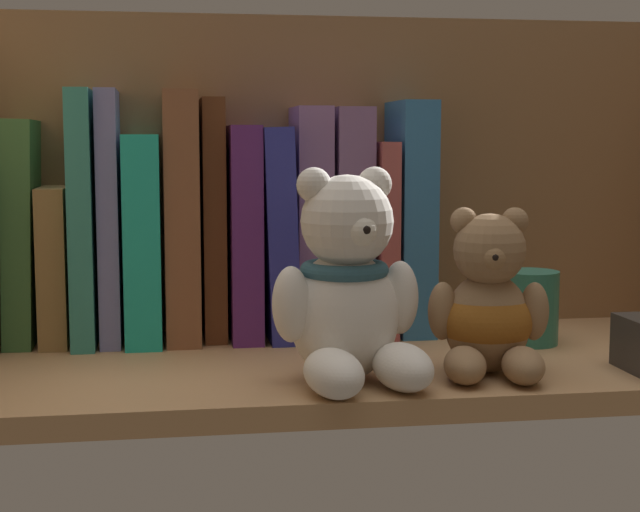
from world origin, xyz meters
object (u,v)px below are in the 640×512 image
teddy_bear_larger (348,291)px  book_13 (407,217)px  book_8 (242,231)px  book_11 (347,221)px  book_7 (213,219)px  book_5 (143,237)px  book_6 (181,216)px  book_3 (85,217)px  pillar_candle (529,307)px  book_12 (377,237)px  book_2 (57,264)px  book_9 (275,232)px  book_10 (310,221)px  teddy_bear_smaller (488,309)px  book_4 (111,216)px  book_1 (23,232)px

teddy_bear_larger → book_13: bearing=64.3°
book_8 → book_11: book_11 is taller
book_7 → book_11: size_ratio=1.04×
book_5 → book_6: size_ratio=0.83×
book_3 → pillar_candle: bearing=-11.9°
book_3 → book_6: 9.21cm
book_11 → book_12: bearing=0.0°
book_11 → teddy_bear_larger: bearing=-100.4°
book_2 → teddy_bear_larger: teddy_bear_larger is taller
book_2 → book_9: 21.48cm
book_5 → book_13: 26.60cm
book_2 → pillar_candle: size_ratio=2.14×
book_10 → book_8: bearing=180.0°
book_8 → teddy_bear_smaller: book_8 is taller
book_2 → book_8: 18.27cm
book_10 → pillar_candle: book_10 is taller
book_2 → teddy_bear_larger: 32.40cm
book_4 → book_5: book_4 is taller
teddy_bear_larger → book_5: bearing=128.4°
book_9 → book_8: bearing=180.0°
book_6 → book_10: (12.78, 0.00, -0.69)cm
teddy_bear_smaller → book_13: bearing=95.8°
book_7 → book_11: 13.57cm
book_6 → book_12: 19.91cm
book_5 → teddy_bear_smaller: book_5 is taller
book_13 → book_10: bearing=180.0°
book_5 → book_11: 20.42cm
book_1 → book_11: 31.69cm
book_13 → pillar_candle: book_13 is taller
book_8 → book_9: bearing=-0.0°
book_1 → book_5: 11.33cm
book_6 → book_7: 3.11cm
pillar_candle → book_8: bearing=161.7°
book_4 → book_3: bearing=180.0°
book_1 → book_8: bearing=0.0°
book_5 → book_8: size_ratio=0.96×
teddy_bear_larger → book_7: bearing=115.0°
book_5 → book_12: (23.49, 0.00, -0.34)cm
book_10 → book_11: size_ratio=1.00×
book_3 → teddy_bear_larger: bearing=-43.4°
book_10 → book_13: (10.05, -0.00, 0.29)cm
book_1 → teddy_bear_larger: bearing=-36.8°
book_8 → book_10: 6.81cm
book_9 → book_13: (13.53, 0.00, 1.31)cm
book_1 → teddy_bear_smaller: (39.88, -19.91, -5.20)cm
teddy_bear_smaller → book_12: bearing=104.3°
book_4 → book_12: (26.54, 0.00, -2.43)cm
book_1 → book_13: (37.85, 0.00, 0.96)cm
book_2 → pillar_candle: (44.67, -8.82, -3.99)cm
book_1 → book_7: 18.15cm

